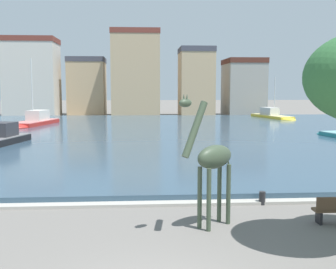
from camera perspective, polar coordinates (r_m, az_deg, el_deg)
harbor_water at (r=39.69m, az=-3.40°, el=0.24°), size 83.33×48.08×0.33m
quay_edge_coping at (r=15.78m, az=-2.70°, el=-9.49°), size 83.33×0.50×0.12m
giraffe_statue at (r=13.02m, az=6.06°, el=-3.46°), size 2.04×1.84×4.21m
sailboat_yellow at (r=59.06m, az=14.26°, el=2.42°), size 3.98×9.73×5.96m
sailboat_red at (r=48.36m, az=-17.94°, el=1.57°), size 4.08×9.04×7.65m
mooring_bollard at (r=16.24m, az=12.78°, el=-8.49°), size 0.24×0.24×0.50m
townhouse_wide_warehouse at (r=68.36m, az=-18.12°, el=7.44°), size 7.90×6.43×12.11m
townhouse_tall_gabled at (r=69.98m, az=-11.02°, el=6.48°), size 5.98×5.99×9.39m
townhouse_corner_house at (r=65.81m, az=-4.46°, el=8.34°), size 7.54×5.55×13.39m
townhouse_end_terrace at (r=66.17m, az=3.85°, el=7.18°), size 5.29×6.52×10.71m
townhouse_narrow_midrow at (r=68.25m, az=10.28°, el=6.36°), size 5.96×7.54×9.04m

